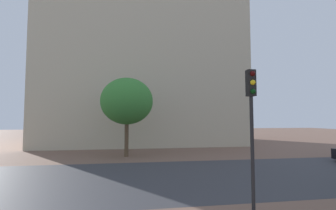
# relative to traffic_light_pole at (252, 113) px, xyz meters

# --- Properties ---
(ground_plane) EXTENTS (120.00, 120.00, 0.00)m
(ground_plane) POSITION_rel_traffic_light_pole_xyz_m (-1.61, 5.78, -3.36)
(ground_plane) COLOR brown
(street_asphalt_strip) EXTENTS (120.00, 8.63, 0.00)m
(street_asphalt_strip) POSITION_rel_traffic_light_pole_xyz_m (-1.61, 5.29, -3.36)
(street_asphalt_strip) COLOR #38383D
(street_asphalt_strip) RESTS_ON ground_plane
(landmark_building) EXTENTS (24.43, 15.62, 39.44)m
(landmark_building) POSITION_rel_traffic_light_pole_xyz_m (-2.58, 24.70, 7.61)
(landmark_building) COLOR beige
(landmark_building) RESTS_ON ground_plane
(traffic_light_pole) EXTENTS (0.28, 0.34, 4.82)m
(traffic_light_pole) POSITION_rel_traffic_light_pole_xyz_m (0.00, 0.00, 0.00)
(traffic_light_pole) COLOR black
(traffic_light_pole) RESTS_ON ground_plane
(tree_curb_far) EXTENTS (4.40, 4.40, 6.64)m
(tree_curb_far) POSITION_rel_traffic_light_pole_xyz_m (-4.53, 12.37, 1.29)
(tree_curb_far) COLOR brown
(tree_curb_far) RESTS_ON ground_plane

